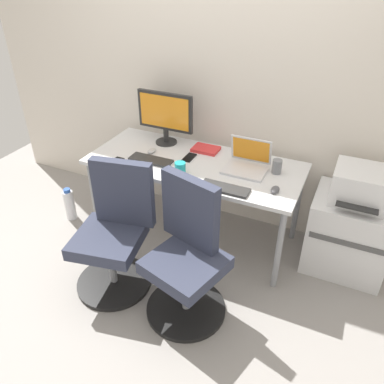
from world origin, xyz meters
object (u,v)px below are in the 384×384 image
object	(u,v)px
office_chair_right	(187,257)
coffee_mug	(180,168)
side_cabinet	(348,233)
desktop_monitor	(165,115)
printer	(361,186)
water_bottle_on_floor	(70,204)
open_laptop	(247,162)
office_chair_left	(115,234)

from	to	relation	value
office_chair_right	coffee_mug	xyz separation A→B (m)	(-0.30, 0.51, 0.33)
side_cabinet	office_chair_right	bearing A→B (deg)	-136.73
desktop_monitor	printer	bearing A→B (deg)	-2.56
water_bottle_on_floor	coffee_mug	size ratio (longest dim) A/B	3.37
printer	open_laptop	distance (m)	0.80
water_bottle_on_floor	desktop_monitor	size ratio (longest dim) A/B	0.65
office_chair_right	open_laptop	bearing A→B (deg)	81.32
printer	office_chair_right	bearing A→B (deg)	-136.76
printer	desktop_monitor	size ratio (longest dim) A/B	0.83
office_chair_left	office_chair_right	world-z (taller)	same
coffee_mug	desktop_monitor	bearing A→B (deg)	128.76
office_chair_left	side_cabinet	xyz separation A→B (m)	(1.48, 0.86, -0.13)
coffee_mug	open_laptop	bearing A→B (deg)	33.89
office_chair_left	water_bottle_on_floor	size ratio (longest dim) A/B	3.03
office_chair_right	printer	bearing A→B (deg)	43.24
side_cabinet	open_laptop	xyz separation A→B (m)	(-0.80, -0.08, 0.46)
office_chair_right	open_laptop	distance (m)	0.86
office_chair_right	desktop_monitor	bearing A→B (deg)	124.33
office_chair_right	coffee_mug	world-z (taller)	office_chair_right
open_laptop	office_chair_left	bearing A→B (deg)	-130.73
office_chair_left	office_chair_right	bearing A→B (deg)	-0.13
office_chair_left	printer	size ratio (longest dim) A/B	2.35
water_bottle_on_floor	desktop_monitor	bearing A→B (deg)	32.23
printer	side_cabinet	bearing A→B (deg)	90.00
side_cabinet	open_laptop	size ratio (longest dim) A/B	1.92
office_chair_left	office_chair_right	distance (m)	0.56
printer	desktop_monitor	xyz separation A→B (m)	(-1.56, 0.07, 0.24)
office_chair_left	coffee_mug	world-z (taller)	office_chair_left
office_chair_right	desktop_monitor	world-z (taller)	desktop_monitor
coffee_mug	side_cabinet	bearing A→B (deg)	16.40
printer	office_chair_left	bearing A→B (deg)	-149.68
office_chair_right	water_bottle_on_floor	distance (m)	1.49
side_cabinet	open_laptop	distance (m)	0.92
desktop_monitor	coffee_mug	xyz separation A→B (m)	(0.34, -0.43, -0.20)
water_bottle_on_floor	office_chair_right	bearing A→B (deg)	-18.29
printer	coffee_mug	distance (m)	1.27
desktop_monitor	coffee_mug	size ratio (longest dim) A/B	5.22
desktop_monitor	coffee_mug	distance (m)	0.58
office_chair_left	water_bottle_on_floor	distance (m)	0.99
office_chair_left	printer	bearing A→B (deg)	30.32
water_bottle_on_floor	coffee_mug	xyz separation A→B (m)	(1.09, 0.05, 0.60)
side_cabinet	desktop_monitor	world-z (taller)	desktop_monitor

